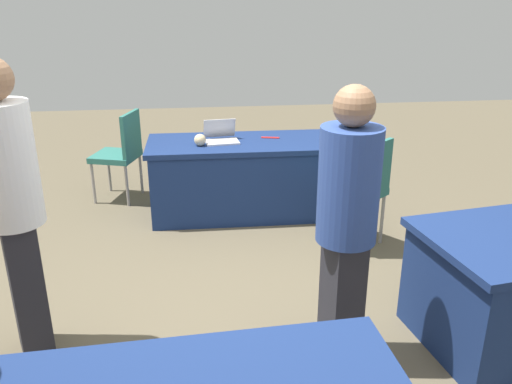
# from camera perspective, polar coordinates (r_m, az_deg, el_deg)

# --- Properties ---
(ground_plane) EXTENTS (14.40, 14.40, 0.00)m
(ground_plane) POSITION_cam_1_polar(r_m,az_deg,el_deg) (3.72, -0.18, -14.11)
(ground_plane) COLOR brown
(table_foreground) EXTENTS (1.82, 0.80, 0.75)m
(table_foreground) POSITION_cam_1_polar(r_m,az_deg,el_deg) (5.30, -1.75, 1.60)
(table_foreground) COLOR navy
(table_foreground) RESTS_ON ground
(chair_tucked_left) EXTENTS (0.55, 0.55, 0.96)m
(chair_tucked_left) POSITION_cam_1_polar(r_m,az_deg,el_deg) (5.78, -14.38, 4.42)
(chair_tucked_left) COLOR #9E9993
(chair_tucked_left) RESTS_ON ground
(chair_tucked_right) EXTENTS (0.62, 0.62, 0.98)m
(chair_tucked_right) POSITION_cam_1_polar(r_m,az_deg,el_deg) (4.61, 11.34, 0.68)
(chair_tucked_right) COLOR #9E9993
(chair_tucked_right) RESTS_ON ground
(person_attendee_browsing) EXTENTS (0.38, 0.38, 1.70)m
(person_attendee_browsing) POSITION_cam_1_polar(r_m,az_deg,el_deg) (2.98, 9.78, -2.93)
(person_attendee_browsing) COLOR #26262D
(person_attendee_browsing) RESTS_ON ground
(person_organiser) EXTENTS (0.45, 0.45, 1.83)m
(person_organiser) POSITION_cam_1_polar(r_m,az_deg,el_deg) (3.29, -24.94, -0.77)
(person_organiser) COLOR #26262D
(person_organiser) RESTS_ON ground
(laptop_silver) EXTENTS (0.35, 0.32, 0.21)m
(laptop_silver) POSITION_cam_1_polar(r_m,az_deg,el_deg) (5.18, -3.78, 5.90)
(laptop_silver) COLOR silver
(laptop_silver) RESTS_ON table_foreground
(yarn_ball) EXTENTS (0.11, 0.11, 0.11)m
(yarn_ball) POSITION_cam_1_polar(r_m,az_deg,el_deg) (5.04, -6.07, 5.63)
(yarn_ball) COLOR beige
(yarn_ball) RESTS_ON table_foreground
(scissors_red) EXTENTS (0.18, 0.07, 0.01)m
(scissors_red) POSITION_cam_1_polar(r_m,az_deg,el_deg) (5.30, 1.56, 5.91)
(scissors_red) COLOR red
(scissors_red) RESTS_ON table_foreground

